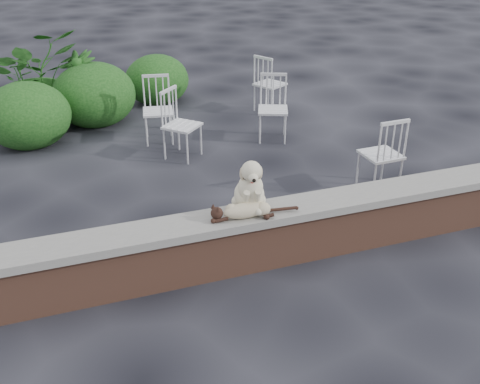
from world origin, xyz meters
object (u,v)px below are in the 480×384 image
object	(u,v)px
chair_a	(182,125)
chair_e	(270,83)
chair_b	(158,110)
potted_plant_b	(80,87)
cat	(247,209)
dog	(249,182)
chair_c	(381,153)
chair_d	(273,109)
potted_plant_a	(36,76)

from	to	relation	value
chair_a	chair_e	distance (m)	2.31
chair_b	potted_plant_b	distance (m)	1.56
chair_b	chair_e	size ratio (longest dim) A/B	1.00
cat	chair_b	distance (m)	3.47
dog	chair_c	world-z (taller)	dog
dog	chair_c	bearing A→B (deg)	35.84
chair_d	cat	bearing A→B (deg)	-94.54
dog	potted_plant_a	distance (m)	5.08
potted_plant_b	potted_plant_a	bearing A→B (deg)	159.94
cat	chair_a	size ratio (longest dim) A/B	1.03
dog	chair_e	distance (m)	4.46
chair_c	chair_e	size ratio (longest dim) A/B	1.00
cat	chair_c	size ratio (longest dim) A/B	1.03
dog	chair_c	size ratio (longest dim) A/B	0.57
chair_e	potted_plant_a	world-z (taller)	potted_plant_a
chair_a	potted_plant_a	distance (m)	2.78
chair_e	dog	bearing A→B (deg)	126.33
cat	potted_plant_b	xyz separation A→B (m)	(-1.07, 4.69, -0.11)
cat	chair_b	world-z (taller)	chair_b
potted_plant_a	potted_plant_b	xyz separation A→B (m)	(0.62, -0.23, -0.17)
chair_e	potted_plant_b	bearing A→B (deg)	51.49
potted_plant_b	chair_e	bearing A→B (deg)	-9.37
dog	chair_d	world-z (taller)	dog
cat	chair_e	world-z (taller)	chair_e
chair_d	chair_e	xyz separation A→B (m)	(0.44, 1.21, 0.00)
chair_e	potted_plant_a	xyz separation A→B (m)	(-3.61, 0.72, 0.25)
chair_d	chair_b	bearing A→B (deg)	-174.96
potted_plant_a	chair_a	bearing A→B (deg)	-50.12
chair_c	chair_a	xyz separation A→B (m)	(-2.00, 1.71, 0.00)
dog	chair_d	bearing A→B (deg)	74.76
chair_b	chair_d	distance (m)	1.65
dog	cat	bearing A→B (deg)	-106.99
chair_b	cat	bearing A→B (deg)	-78.25
cat	dog	bearing A→B (deg)	73.01
chair_a	chair_b	world-z (taller)	same
dog	cat	xyz separation A→B (m)	(-0.08, -0.15, -0.18)
dog	potted_plant_b	xyz separation A→B (m)	(-1.15, 4.54, -0.29)
cat	potted_plant_a	xyz separation A→B (m)	(-1.69, 4.91, 0.06)
chair_c	potted_plant_a	size ratio (longest dim) A/B	0.65
chair_b	chair_e	distance (m)	2.15
dog	chair_a	distance (m)	2.67
dog	chair_c	distance (m)	2.24
dog	cat	size ratio (longest dim) A/B	0.55
cat	chair_d	world-z (taller)	chair_d
chair_d	potted_plant_a	bearing A→B (deg)	170.61
potted_plant_a	potted_plant_b	world-z (taller)	potted_plant_a
chair_b	potted_plant_b	world-z (taller)	potted_plant_b
chair_a	potted_plant_a	world-z (taller)	potted_plant_a
chair_b	chair_a	bearing A→B (deg)	-64.47
potted_plant_b	cat	bearing A→B (deg)	-77.18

